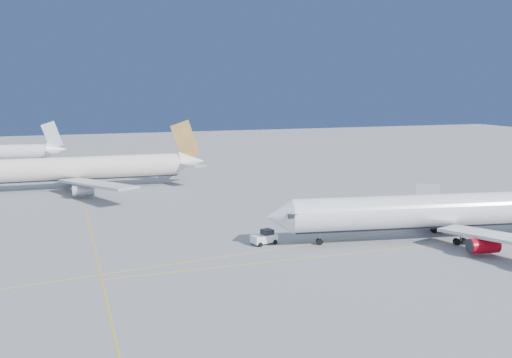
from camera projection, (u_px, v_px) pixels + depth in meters
name	position (u px, v px, depth m)	size (l,w,h in m)	color
ground	(313.00, 234.00, 108.76)	(500.00, 500.00, 0.00)	slate
taxiway_lines	(229.00, 232.00, 109.97)	(118.86, 140.00, 0.02)	#E8AD0C
airliner_virgin	(452.00, 211.00, 104.71)	(69.74, 62.05, 17.24)	white
airliner_etihad	(80.00, 168.00, 155.71)	(70.07, 64.83, 18.31)	silver
pushback_tug	(265.00, 237.00, 101.57)	(4.97, 3.68, 2.56)	white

